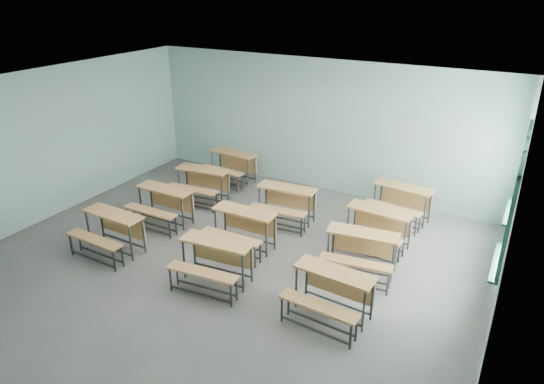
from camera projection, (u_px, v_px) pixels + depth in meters
The scene contains 12 objects.
room at pixel (231, 182), 8.44m from camera, with size 9.04×8.04×3.24m.
desk_unit_r0c0 at pixel (110, 227), 9.19m from camera, with size 1.27×0.87×0.78m.
desk_unit_r0c1 at pixel (214, 257), 8.22m from camera, with size 1.32×0.96×0.78m.
desk_unit_r0c2 at pixel (331, 289), 7.37m from camera, with size 1.30×0.92×0.78m.
desk_unit_r1c0 at pixel (162, 201), 10.28m from camera, with size 1.25×0.84×0.78m.
desk_unit_r1c1 at pixel (242, 225), 9.29m from camera, with size 1.26×0.85×0.78m.
desk_unit_r1c2 at pixel (361, 248), 8.49m from camera, with size 1.35×0.99×0.78m.
desk_unit_r2c0 at pixel (201, 180), 11.34m from camera, with size 1.33×0.96×0.78m.
desk_unit_r2c1 at pixel (285, 200), 10.33m from camera, with size 1.32×0.94×0.78m.
desk_unit_r2c2 at pixel (377, 224), 9.33m from camera, with size 1.30×0.91×0.78m.
desk_unit_r3c0 at pixel (231, 163), 12.41m from camera, with size 1.30×0.92×0.78m.
desk_unit_r3c2 at pixel (400, 199), 10.40m from camera, with size 1.35×1.00×0.78m.
Camera 1 is at (4.48, -6.44, 4.85)m, focal length 32.00 mm.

